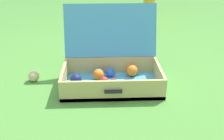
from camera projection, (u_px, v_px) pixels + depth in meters
ground_plane at (103, 84)px, 1.86m from camera, size 16.00×16.00×0.00m
open_suitcase at (111, 68)px, 1.84m from camera, size 0.66×0.52×0.51m
stray_ball_on_grass at (34, 76)px, 1.89m from camera, size 0.08×0.08×0.08m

